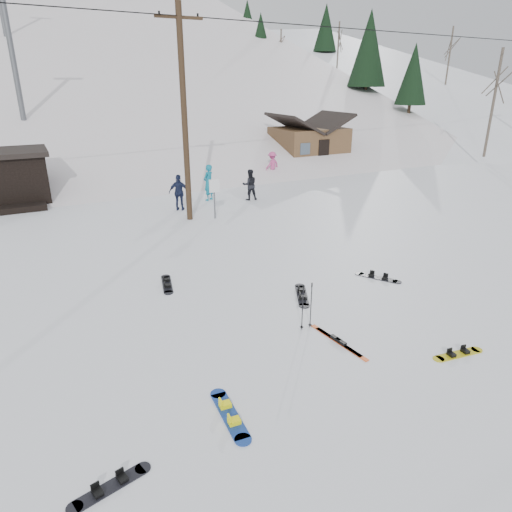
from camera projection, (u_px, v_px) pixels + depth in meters
name	position (u px, v px, depth m)	size (l,w,h in m)	color
ground	(332.00, 419.00, 8.76)	(200.00, 200.00, 0.00)	white
ski_slope	(75.00, 229.00, 58.82)	(60.00, 75.00, 45.00)	white
ridge_right	(338.00, 198.00, 70.33)	(34.00, 85.00, 36.00)	white
treeline_right	(369.00, 130.00, 58.85)	(20.00, 60.00, 10.00)	black
treeline_crest	(44.00, 116.00, 80.23)	(50.00, 6.00, 10.00)	black
utility_pole	(184.00, 114.00, 19.54)	(2.00, 0.26, 9.00)	#3A2819
trail_sign	(214.00, 192.00, 20.89)	(0.50, 0.09, 1.85)	#595B60
lift_hut	(15.00, 177.00, 23.56)	(3.40, 4.10, 2.75)	black
lift_tower_near	(11.00, 49.00, 29.16)	(2.20, 0.36, 8.00)	#595B60
cabin	(309.00, 144.00, 34.49)	(5.39, 4.40, 3.77)	brown
hero_snowboard	(230.00, 414.00, 8.82)	(0.41, 1.72, 0.12)	#173A98
hero_skis	(338.00, 341.00, 11.29)	(0.33, 1.96, 0.10)	#DB4916
ski_poles	(307.00, 306.00, 11.71)	(0.35, 0.09, 1.27)	black
board_scatter_a	(110.00, 486.00, 7.27)	(1.38, 0.55, 0.10)	black
board_scatter_b	(167.00, 284.00, 14.46)	(0.56, 1.52, 0.11)	black
board_scatter_d	(378.00, 277.00, 14.94)	(0.94, 1.36, 0.11)	black
board_scatter_e	(458.00, 354.00, 10.78)	(1.38, 0.40, 0.10)	yellow
board_scatter_f	(302.00, 295.00, 13.71)	(0.92, 1.52, 0.12)	black
skier_teal	(208.00, 183.00, 24.23)	(0.70, 0.46, 1.91)	#0E718D
skier_dark	(250.00, 185.00, 24.35)	(0.80, 0.62, 1.64)	black
skier_pink	(272.00, 165.00, 30.02)	(1.08, 0.62, 1.67)	#C14482
skier_navy	(179.00, 193.00, 22.40)	(1.04, 0.43, 1.77)	#171E3B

